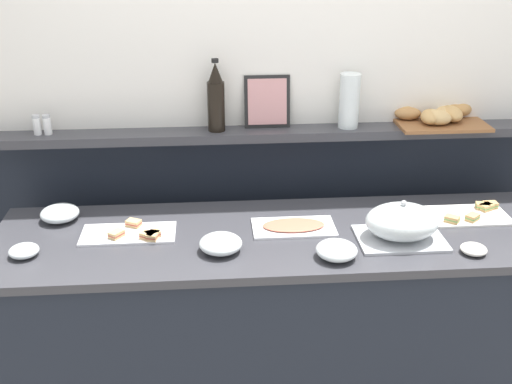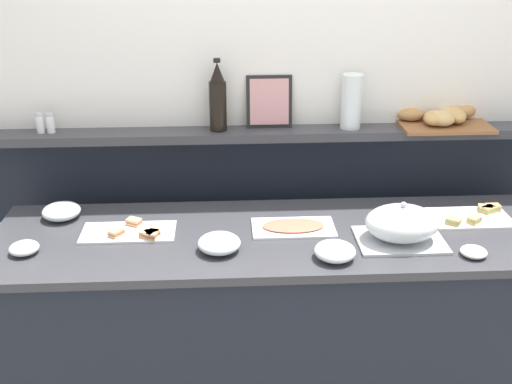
{
  "view_description": "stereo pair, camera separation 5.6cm",
  "coord_description": "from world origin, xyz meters",
  "px_view_note": "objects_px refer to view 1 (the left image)",
  "views": [
    {
      "loc": [
        -0.33,
        -2.2,
        2.05
      ],
      "look_at": [
        -0.15,
        0.1,
        1.03
      ],
      "focal_mm": 43.57,
      "sensor_mm": 36.0,
      "label": 1
    },
    {
      "loc": [
        -0.27,
        -2.2,
        2.05
      ],
      "look_at": [
        -0.15,
        0.1,
        1.03
      ],
      "focal_mm": 43.57,
      "sensor_mm": 36.0,
      "label": 2
    }
  ],
  "objects_px": {
    "cold_cuts_platter": "(295,226)",
    "wine_bottle_dark": "(216,99)",
    "water_carafe": "(349,101)",
    "sandwich_platter_side": "(471,214)",
    "glass_bowl_medium": "(60,214)",
    "glass_bowl_extra": "(337,251)",
    "glass_bowl_large": "(24,251)",
    "condiment_bowl_cream": "(474,249)",
    "framed_picture": "(267,102)",
    "salt_shaker": "(37,125)",
    "glass_bowl_small": "(221,244)",
    "bread_basket": "(439,115)",
    "serving_cloche": "(402,223)",
    "sandwich_platter_front": "(132,233)",
    "pepper_shaker": "(47,125)"
  },
  "relations": [
    {
      "from": "sandwich_platter_front",
      "to": "salt_shaker",
      "type": "height_order",
      "value": "salt_shaker"
    },
    {
      "from": "salt_shaker",
      "to": "condiment_bowl_cream",
      "type": "bearing_deg",
      "value": -20.49
    },
    {
      "from": "bread_basket",
      "to": "framed_picture",
      "type": "relative_size",
      "value": 1.75
    },
    {
      "from": "cold_cuts_platter",
      "to": "wine_bottle_dark",
      "type": "height_order",
      "value": "wine_bottle_dark"
    },
    {
      "from": "sandwich_platter_front",
      "to": "glass_bowl_medium",
      "type": "xyz_separation_m",
      "value": [
        -0.31,
        0.16,
        0.02
      ]
    },
    {
      "from": "sandwich_platter_front",
      "to": "glass_bowl_large",
      "type": "xyz_separation_m",
      "value": [
        -0.39,
        -0.13,
        0.01
      ]
    },
    {
      "from": "glass_bowl_large",
      "to": "glass_bowl_extra",
      "type": "bearing_deg",
      "value": -4.97
    },
    {
      "from": "glass_bowl_small",
      "to": "condiment_bowl_cream",
      "type": "bearing_deg",
      "value": -5.41
    },
    {
      "from": "wine_bottle_dark",
      "to": "framed_picture",
      "type": "height_order",
      "value": "wine_bottle_dark"
    },
    {
      "from": "framed_picture",
      "to": "glass_bowl_extra",
      "type": "bearing_deg",
      "value": -73.56
    },
    {
      "from": "sandwich_platter_front",
      "to": "glass_bowl_large",
      "type": "height_order",
      "value": "glass_bowl_large"
    },
    {
      "from": "serving_cloche",
      "to": "glass_bowl_large",
      "type": "height_order",
      "value": "serving_cloche"
    },
    {
      "from": "sandwich_platter_side",
      "to": "wine_bottle_dark",
      "type": "relative_size",
      "value": 1.05
    },
    {
      "from": "condiment_bowl_cream",
      "to": "framed_picture",
      "type": "bearing_deg",
      "value": 136.62
    },
    {
      "from": "serving_cloche",
      "to": "condiment_bowl_cream",
      "type": "xyz_separation_m",
      "value": [
        0.24,
        -0.13,
        -0.06
      ]
    },
    {
      "from": "sandwich_platter_front",
      "to": "sandwich_platter_side",
      "type": "height_order",
      "value": "same"
    },
    {
      "from": "glass_bowl_large",
      "to": "condiment_bowl_cream",
      "type": "bearing_deg",
      "value": -3.73
    },
    {
      "from": "wine_bottle_dark",
      "to": "glass_bowl_small",
      "type": "bearing_deg",
      "value": -90.34
    },
    {
      "from": "serving_cloche",
      "to": "glass_bowl_large",
      "type": "bearing_deg",
      "value": -179.35
    },
    {
      "from": "serving_cloche",
      "to": "bread_basket",
      "type": "bearing_deg",
      "value": 60.25
    },
    {
      "from": "sandwich_platter_front",
      "to": "glass_bowl_small",
      "type": "relative_size",
      "value": 2.28
    },
    {
      "from": "glass_bowl_small",
      "to": "glass_bowl_extra",
      "type": "bearing_deg",
      "value": -10.75
    },
    {
      "from": "glass_bowl_medium",
      "to": "pepper_shaker",
      "type": "height_order",
      "value": "pepper_shaker"
    },
    {
      "from": "glass_bowl_medium",
      "to": "bread_basket",
      "type": "xyz_separation_m",
      "value": [
        1.68,
        0.26,
        0.31
      ]
    },
    {
      "from": "salt_shaker",
      "to": "serving_cloche",
      "type": "bearing_deg",
      "value": -19.3
    },
    {
      "from": "glass_bowl_extra",
      "to": "wine_bottle_dark",
      "type": "height_order",
      "value": "wine_bottle_dark"
    },
    {
      "from": "framed_picture",
      "to": "condiment_bowl_cream",
      "type": "bearing_deg",
      "value": -43.38
    },
    {
      "from": "water_carafe",
      "to": "cold_cuts_platter",
      "type": "bearing_deg",
      "value": -126.27
    },
    {
      "from": "salt_shaker",
      "to": "pepper_shaker",
      "type": "xyz_separation_m",
      "value": [
        0.04,
        0.0,
        0.0
      ]
    },
    {
      "from": "bread_basket",
      "to": "glass_bowl_large",
      "type": "bearing_deg",
      "value": -162.34
    },
    {
      "from": "salt_shaker",
      "to": "bread_basket",
      "type": "height_order",
      "value": "salt_shaker"
    },
    {
      "from": "cold_cuts_platter",
      "to": "condiment_bowl_cream",
      "type": "relative_size",
      "value": 3.37
    },
    {
      "from": "glass_bowl_large",
      "to": "serving_cloche",
      "type": "bearing_deg",
      "value": 0.65
    },
    {
      "from": "condiment_bowl_cream",
      "to": "wine_bottle_dark",
      "type": "relative_size",
      "value": 0.32
    },
    {
      "from": "serving_cloche",
      "to": "glass_bowl_large",
      "type": "distance_m",
      "value": 1.44
    },
    {
      "from": "glass_bowl_large",
      "to": "water_carafe",
      "type": "relative_size",
      "value": 0.46
    },
    {
      "from": "sandwich_platter_front",
      "to": "glass_bowl_large",
      "type": "distance_m",
      "value": 0.41
    },
    {
      "from": "serving_cloche",
      "to": "water_carafe",
      "type": "bearing_deg",
      "value": 102.64
    },
    {
      "from": "glass_bowl_medium",
      "to": "condiment_bowl_cream",
      "type": "relative_size",
      "value": 1.61
    },
    {
      "from": "bread_basket",
      "to": "glass_bowl_medium",
      "type": "bearing_deg",
      "value": -171.2
    },
    {
      "from": "wine_bottle_dark",
      "to": "water_carafe",
      "type": "height_order",
      "value": "wine_bottle_dark"
    },
    {
      "from": "salt_shaker",
      "to": "water_carafe",
      "type": "relative_size",
      "value": 0.36
    },
    {
      "from": "sandwich_platter_side",
      "to": "glass_bowl_medium",
      "type": "height_order",
      "value": "glass_bowl_medium"
    },
    {
      "from": "cold_cuts_platter",
      "to": "glass_bowl_small",
      "type": "bearing_deg",
      "value": -151.65
    },
    {
      "from": "serving_cloche",
      "to": "glass_bowl_extra",
      "type": "bearing_deg",
      "value": -157.07
    },
    {
      "from": "condiment_bowl_cream",
      "to": "framed_picture",
      "type": "relative_size",
      "value": 0.43
    },
    {
      "from": "glass_bowl_large",
      "to": "sandwich_platter_front",
      "type": "bearing_deg",
      "value": 18.96
    },
    {
      "from": "glass_bowl_small",
      "to": "glass_bowl_extra",
      "type": "height_order",
      "value": "glass_bowl_small"
    },
    {
      "from": "serving_cloche",
      "to": "condiment_bowl_cream",
      "type": "height_order",
      "value": "serving_cloche"
    },
    {
      "from": "cold_cuts_platter",
      "to": "condiment_bowl_cream",
      "type": "bearing_deg",
      "value": -21.55
    }
  ]
}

